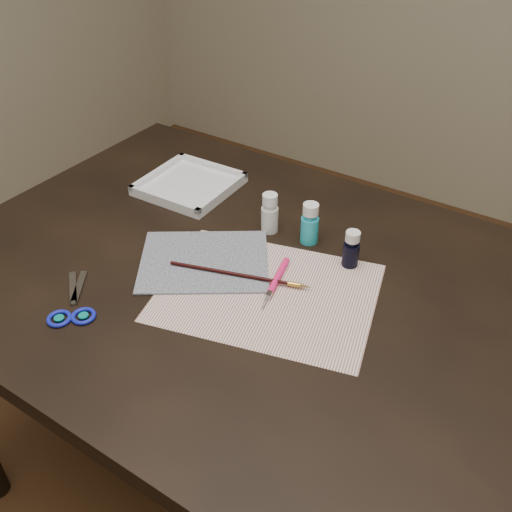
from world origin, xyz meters
The scene contains 11 objects.
ground centered at (0.00, 0.00, -0.01)m, with size 3.50×3.50×0.02m, color #422614.
table centered at (0.00, 0.00, 0.38)m, with size 1.30×0.90×0.75m, color black.
paper centered at (0.04, -0.03, 0.75)m, with size 0.40×0.31×0.00m, color white.
canvas centered at (-0.11, -0.02, 0.75)m, with size 0.26×0.20×0.00m, color black.
paint_bottle_white centered at (-0.06, 0.15, 0.80)m, with size 0.04×0.04×0.09m, color silver.
paint_bottle_cyan centered at (0.03, 0.16, 0.80)m, with size 0.04×0.04×0.09m, color #21A4B9.
paint_bottle_navy centered at (0.14, 0.13, 0.79)m, with size 0.03×0.03×0.08m, color black.
paintbrush centered at (-0.02, -0.02, 0.76)m, with size 0.29×0.01×0.01m, color black, non-canonical shape.
craft_knife centered at (0.05, -0.01, 0.76)m, with size 0.16×0.01×0.01m, color #FF206E, non-canonical shape.
scissors centered at (-0.25, -0.25, 0.75)m, with size 0.17×0.09×0.01m, color silver, non-canonical shape.
palette_tray centered at (-0.32, 0.20, 0.76)m, with size 0.21×0.21×0.02m, color white.
Camera 1 is at (0.48, -0.73, 1.45)m, focal length 40.00 mm.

